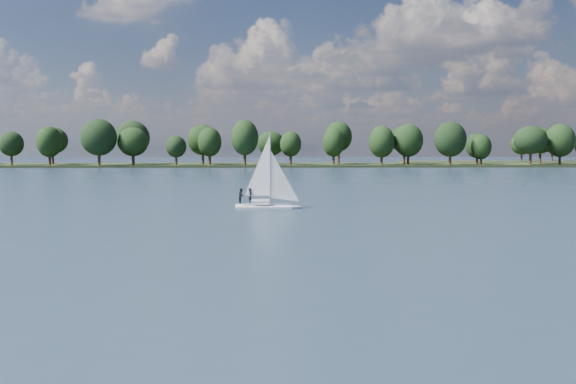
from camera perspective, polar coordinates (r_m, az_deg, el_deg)
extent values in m
plane|color=#233342|center=(110.68, 2.06, 0.75)|extent=(700.00, 700.00, 0.00)
cube|color=black|center=(222.47, 0.16, 2.33)|extent=(660.00, 40.00, 1.50)
cube|color=white|center=(64.55, -2.06, -1.50)|extent=(6.06, 1.78, 0.71)
cube|color=white|center=(64.48, -2.06, -0.87)|extent=(1.79, 1.09, 0.44)
cylinder|color=#ADAEB4|center=(64.29, -2.07, 2.09)|extent=(0.11, 0.11, 7.10)
imported|color=black|center=(64.65, -3.38, -0.32)|extent=(0.38, 0.57, 1.53)
imported|color=black|center=(64.40, -4.16, -0.34)|extent=(0.70, 0.83, 1.53)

